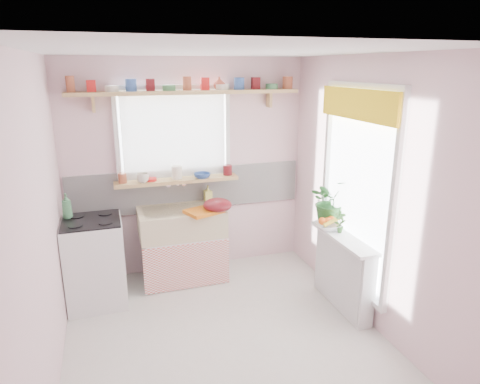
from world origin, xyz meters
name	(u,v)px	position (x,y,z in m)	size (l,w,h in m)	color
room	(263,168)	(0.66, 0.86, 1.37)	(3.20, 3.20, 3.20)	silver
sink_unit	(182,244)	(-0.15, 1.29, 0.43)	(0.95, 0.65, 1.11)	white
cooker	(95,261)	(-1.10, 1.05, 0.46)	(0.58, 0.58, 0.93)	white
radiator_ledge	(343,271)	(1.30, 0.20, 0.40)	(0.22, 0.95, 0.78)	white
windowsill	(177,180)	(-0.15, 1.48, 1.14)	(1.40, 0.22, 0.04)	tan
pine_shelf	(187,92)	(0.00, 1.47, 2.12)	(2.52, 0.24, 0.04)	tan
shelf_crockery	(185,85)	(-0.02, 1.47, 2.19)	(2.47, 0.11, 0.12)	#A55133
sill_crockery	(177,174)	(-0.15, 1.48, 1.22)	(1.35, 0.11, 0.12)	#A55133
dish_tray	(204,211)	(0.07, 1.10, 0.87)	(0.38, 0.28, 0.04)	orange
colander	(217,205)	(0.22, 1.11, 0.92)	(0.32, 0.32, 0.14)	maroon
jade_plant	(330,201)	(1.33, 0.60, 1.02)	(0.44, 0.38, 0.49)	#245B25
fruit_bowl	(327,226)	(1.21, 0.42, 0.81)	(0.27, 0.27, 0.07)	white
herb_pot	(340,222)	(1.28, 0.31, 0.89)	(0.12, 0.08, 0.23)	#2F5C25
soap_bottle_sink	(208,194)	(0.21, 1.50, 0.95)	(0.09, 0.09, 0.19)	#DAD361
sill_cup	(143,178)	(-0.54, 1.42, 1.21)	(0.13, 0.13, 0.11)	beige
sill_bowl	(202,176)	(0.13, 1.42, 1.19)	(0.19, 0.19, 0.06)	#2D4E92
shelf_vase	(219,83)	(0.38, 1.53, 2.21)	(0.13, 0.13, 0.14)	#B04C36
cooker_bottle	(67,206)	(-1.32, 1.18, 1.04)	(0.10, 0.10, 0.26)	#428452
fruit	(328,221)	(1.22, 0.43, 0.87)	(0.20, 0.14, 0.10)	#FC6115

